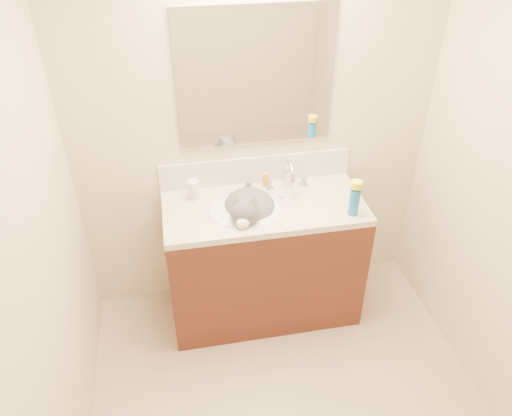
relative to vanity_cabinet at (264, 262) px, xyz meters
name	(u,v)px	position (x,y,z in m)	size (l,w,h in m)	color
room_shell	(320,213)	(0.00, -0.97, 1.08)	(2.24, 2.54, 2.52)	beige
vanity_cabinet	(264,262)	(0.00, 0.00, 0.00)	(1.20, 0.55, 0.82)	#461E12
counter_slab	(264,208)	(0.00, 0.00, 0.43)	(1.20, 0.55, 0.04)	beige
basin	(245,220)	(-0.12, -0.03, 0.38)	(0.45, 0.36, 0.14)	white
faucet	(289,178)	(0.18, 0.14, 0.54)	(0.28, 0.20, 0.21)	silver
cat	(249,211)	(-0.09, -0.01, 0.43)	(0.42, 0.48, 0.34)	#4A484A
backsplash	(256,170)	(0.00, 0.26, 0.54)	(1.20, 0.02, 0.18)	silver
mirror	(256,78)	(0.00, 0.26, 1.13)	(0.90, 0.02, 0.80)	white
pill_bottle	(194,190)	(-0.40, 0.15, 0.51)	(0.07, 0.07, 0.12)	silver
pill_label	(194,192)	(-0.40, 0.15, 0.49)	(0.06, 0.06, 0.04)	orange
silver_jar	(248,185)	(-0.06, 0.19, 0.48)	(0.05, 0.05, 0.05)	#B7B7BC
amber_bottle	(266,180)	(0.05, 0.20, 0.50)	(0.04, 0.04, 0.09)	orange
toothbrush	(282,198)	(0.12, 0.05, 0.45)	(0.01, 0.13, 0.01)	silver
toothbrush_head	(282,197)	(0.12, 0.05, 0.46)	(0.02, 0.03, 0.02)	#70A3EF
spray_can	(354,202)	(0.48, -0.18, 0.53)	(0.06, 0.06, 0.16)	#1A6AB6
spray_cap	(356,184)	(0.48, -0.18, 0.65)	(0.07, 0.07, 0.04)	yellow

